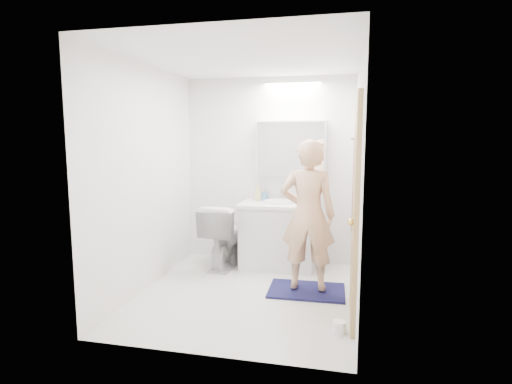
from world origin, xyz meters
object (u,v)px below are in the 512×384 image
(vanity_cabinet, at_px, (278,237))
(toilet, at_px, (225,235))
(medicine_cabinet, at_px, (291,148))
(soap_bottle_b, at_px, (265,195))
(soap_bottle_a, at_px, (258,192))
(toothbrush_cup, at_px, (301,198))
(person, at_px, (308,215))
(toilet_paper_roll, at_px, (339,327))

(vanity_cabinet, xyz_separation_m, toilet, (-0.66, -0.11, 0.01))
(medicine_cabinet, bearing_deg, soap_bottle_b, -174.78)
(soap_bottle_a, height_order, toothbrush_cup, soap_bottle_a)
(person, height_order, soap_bottle_a, person)
(soap_bottle_b, relative_size, toothbrush_cup, 1.46)
(vanity_cabinet, distance_m, toilet, 0.67)
(vanity_cabinet, height_order, medicine_cabinet, medicine_cabinet)
(toothbrush_cup, bearing_deg, soap_bottle_a, -178.97)
(soap_bottle_a, height_order, toilet_paper_roll, soap_bottle_a)
(medicine_cabinet, xyz_separation_m, toilet, (-0.79, -0.32, -1.10))
(vanity_cabinet, relative_size, toilet_paper_roll, 8.18)
(vanity_cabinet, height_order, person, person)
(soap_bottle_a, height_order, soap_bottle_b, soap_bottle_a)
(medicine_cabinet, distance_m, toilet_paper_roll, 2.43)
(soap_bottle_b, xyz_separation_m, toothbrush_cup, (0.47, -0.02, -0.03))
(toilet, height_order, toilet_paper_roll, toilet)
(medicine_cabinet, distance_m, soap_bottle_a, 0.71)
(soap_bottle_b, bearing_deg, toilet, -147.27)
(toilet, distance_m, toilet_paper_roll, 2.13)
(toilet_paper_roll, bearing_deg, soap_bottle_b, 118.93)
(medicine_cabinet, relative_size, toothbrush_cup, 8.36)
(person, distance_m, toilet_paper_roll, 1.21)
(person, relative_size, soap_bottle_a, 7.18)
(soap_bottle_b, bearing_deg, soap_bottle_a, -161.30)
(toothbrush_cup, bearing_deg, vanity_cabinet, -148.95)
(soap_bottle_a, xyz_separation_m, toothbrush_cup, (0.56, 0.01, -0.06))
(vanity_cabinet, relative_size, person, 0.57)
(toilet, bearing_deg, toothbrush_cup, -159.15)
(medicine_cabinet, bearing_deg, person, -72.16)
(toilet, height_order, person, person)
(toilet, xyz_separation_m, soap_bottle_a, (0.37, 0.26, 0.52))
(soap_bottle_b, bearing_deg, vanity_cabinet, -41.55)
(person, bearing_deg, soap_bottle_b, -57.28)
(medicine_cabinet, height_order, toilet_paper_roll, medicine_cabinet)
(medicine_cabinet, bearing_deg, vanity_cabinet, -120.87)
(soap_bottle_a, bearing_deg, vanity_cabinet, -27.21)
(vanity_cabinet, distance_m, medicine_cabinet, 1.14)
(toilet, distance_m, person, 1.35)
(medicine_cabinet, relative_size, soap_bottle_a, 4.03)
(toothbrush_cup, bearing_deg, soap_bottle_b, 177.56)
(toilet, relative_size, toothbrush_cup, 7.69)
(toothbrush_cup, xyz_separation_m, toilet_paper_roll, (0.53, -1.79, -0.82))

